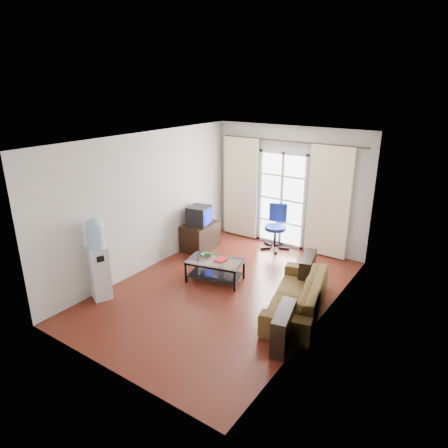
{
  "coord_description": "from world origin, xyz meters",
  "views": [
    {
      "loc": [
        3.62,
        -5.3,
        3.58
      ],
      "look_at": [
        -0.23,
        0.35,
        1.12
      ],
      "focal_mm": 32.0,
      "sensor_mm": 36.0,
      "label": 1
    }
  ],
  "objects_px": {
    "crt_tv": "(198,215)",
    "water_cooler": "(98,257)",
    "coffee_table": "(215,268)",
    "task_chair": "(275,236)",
    "tv_stand": "(200,236)",
    "sofa": "(297,295)"
  },
  "relations": [
    {
      "from": "task_chair",
      "to": "tv_stand",
      "type": "bearing_deg",
      "value": -158.7
    },
    {
      "from": "coffee_table",
      "to": "tv_stand",
      "type": "distance_m",
      "value": 1.57
    },
    {
      "from": "sofa",
      "to": "tv_stand",
      "type": "distance_m",
      "value": 3.09
    },
    {
      "from": "coffee_table",
      "to": "tv_stand",
      "type": "bearing_deg",
      "value": 137.79
    },
    {
      "from": "water_cooler",
      "to": "sofa",
      "type": "bearing_deg",
      "value": 52.15
    },
    {
      "from": "sofa",
      "to": "water_cooler",
      "type": "distance_m",
      "value": 3.38
    },
    {
      "from": "crt_tv",
      "to": "water_cooler",
      "type": "bearing_deg",
      "value": -104.26
    },
    {
      "from": "task_chair",
      "to": "sofa",
      "type": "bearing_deg",
      "value": -69.93
    },
    {
      "from": "task_chair",
      "to": "water_cooler",
      "type": "xyz_separation_m",
      "value": [
        -1.47,
        -3.68,
        0.48
      ]
    },
    {
      "from": "tv_stand",
      "to": "task_chair",
      "type": "xyz_separation_m",
      "value": [
        1.36,
        1.0,
        -0.01
      ]
    },
    {
      "from": "task_chair",
      "to": "water_cooler",
      "type": "height_order",
      "value": "water_cooler"
    },
    {
      "from": "crt_tv",
      "to": "task_chair",
      "type": "bearing_deg",
      "value": 25.98
    },
    {
      "from": "sofa",
      "to": "water_cooler",
      "type": "xyz_separation_m",
      "value": [
        -2.98,
        -1.54,
        0.49
      ]
    },
    {
      "from": "coffee_table",
      "to": "crt_tv",
      "type": "height_order",
      "value": "crt_tv"
    },
    {
      "from": "task_chair",
      "to": "coffee_table",
      "type": "bearing_deg",
      "value": -110.44
    },
    {
      "from": "coffee_table",
      "to": "crt_tv",
      "type": "xyz_separation_m",
      "value": [
        -1.16,
        1.0,
        0.54
      ]
    },
    {
      "from": "sofa",
      "to": "coffee_table",
      "type": "height_order",
      "value": "sofa"
    },
    {
      "from": "water_cooler",
      "to": "crt_tv",
      "type": "bearing_deg",
      "value": 112.46
    },
    {
      "from": "tv_stand",
      "to": "water_cooler",
      "type": "xyz_separation_m",
      "value": [
        -0.11,
        -2.68,
        0.47
      ]
    },
    {
      "from": "tv_stand",
      "to": "water_cooler",
      "type": "distance_m",
      "value": 2.73
    },
    {
      "from": "sofa",
      "to": "crt_tv",
      "type": "bearing_deg",
      "value": -124.24
    },
    {
      "from": "coffee_table",
      "to": "crt_tv",
      "type": "bearing_deg",
      "value": 139.27
    }
  ]
}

